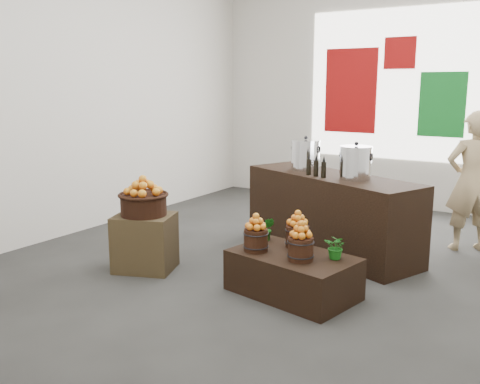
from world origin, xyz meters
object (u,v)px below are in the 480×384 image
Objects in this scene: wicker_basket at (144,205)px; stock_pot_center at (356,164)px; display_table at (293,274)px; stock_pot_left at (305,156)px; crate at (145,242)px; counter at (331,213)px; shopper at (471,182)px.

stock_pot_center reaches higher than wicker_basket.
wicker_basket is 1.79m from display_table.
wicker_basket is 2.19m from stock_pot_left.
crate is at bearing 0.00° from wicker_basket.
display_table is at bearing 7.48° from crate.
wicker_basket is at bearing -117.99° from stock_pot_left.
crate is at bearing -117.99° from stock_pot_left.
counter reaches higher than wicker_basket.
display_table is at bearing -93.73° from stock_pot_center.
counter is at bearing -22.24° from stock_pot_left.
display_table is 2.03m from stock_pot_left.
counter is 1.74m from shopper.
counter is (1.45, 1.72, 0.16)m from crate.
stock_pot_left is 0.84m from stock_pot_center.
stock_pot_center reaches higher than crate.
display_table is 1.54m from counter.
display_table is at bearing 7.48° from wicker_basket.
wicker_basket is 0.21× the size of counter.
shopper is at bearing 75.77° from display_table.
wicker_basket is 3.91m from shopper.
crate is at bearing -138.55° from stock_pot_center.
stock_pot_center is at bearing -22.24° from stock_pot_left.
shopper is at bearing 22.91° from stock_pot_left.
stock_pot_center is (0.34, -0.14, 0.65)m from counter.
crate is at bearing -107.85° from counter.
wicker_basket is 2.26m from counter.
crate is at bearing -161.59° from display_table.
stock_pot_center is at bearing 41.45° from crate.
stock_pot_left is (1.01, 1.90, 0.82)m from crate.
counter is (1.45, 1.72, -0.26)m from wicker_basket.
shopper is (2.85, 2.68, 0.12)m from wicker_basket.
shopper is (1.15, 2.45, 0.65)m from display_table.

